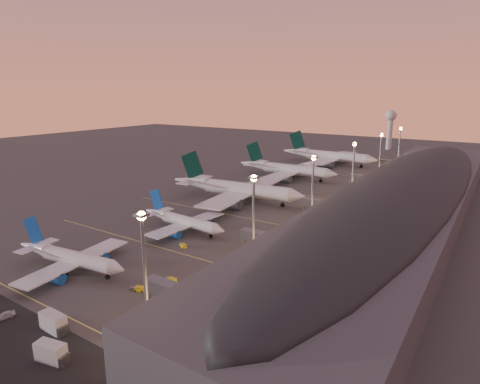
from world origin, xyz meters
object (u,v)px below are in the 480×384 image
Objects in this scene: airliner_wide_mid at (286,169)px; airliner_wide_far at (328,156)px; baggage_tug_b at (171,280)px; catering_truck_a at (54,323)px; airliner_wide_near at (235,189)px; baggage_tug_a at (138,289)px; baggage_tug_c at (183,245)px; catering_truck_b at (52,353)px; service_van_c at (5,315)px; radar_tower at (390,123)px; airliner_narrow_north at (183,221)px; airliner_narrow_south at (69,257)px.

airliner_wide_far is at bearing 86.44° from airliner_wide_mid.
baggage_tug_b is 29.67m from catering_truck_a.
airliner_wide_near is 86.99m from baggage_tug_a.
baggage_tug_c is at bearing -78.05° from airliner_wide_near.
baggage_tug_b is at bearing 46.12° from baggage_tug_a.
catering_truck_b is 1.60× the size of service_van_c.
radar_tower is 4.86× the size of catering_truck_a.
radar_tower is 7.77× the size of service_van_c.
baggage_tug_a is at bearing -110.66° from baggage_tug_b.
airliner_wide_far reaches higher than service_van_c.
catering_truck_a is (25.72, -214.95, -3.74)m from airliner_wide_far.
baggage_tug_a is at bearing 68.21° from service_van_c.
baggage_tug_c is at bearing 95.20° from catering_truck_b.
airliner_wide_near is 0.98× the size of airliner_wide_far.
service_van_c is (-4.87, -52.08, 0.23)m from baggage_tug_c.
baggage_tug_c is at bearing 93.57° from service_van_c.
catering_truck_b is (8.48, -5.79, -0.09)m from catering_truck_a.
baggage_tug_a is 0.92× the size of service_van_c.
airliner_narrow_north is 39.44m from baggage_tug_b.
airliner_narrow_south reaches higher than service_van_c.
airliner_narrow_south reaches higher than baggage_tug_a.
catering_truck_a reaches higher than baggage_tug_b.
airliner_narrow_north is 16.17m from baggage_tug_c.
airliner_narrow_south is at bearing -93.87° from airliner_wide_near.
baggage_tug_b is 0.53× the size of catering_truck_b.
baggage_tug_b is at bearing -75.90° from airliner_wide_mid.
airliner_wide_far is 195.63m from baggage_tug_a.
baggage_tug_b is 0.53× the size of catering_truck_a.
airliner_wide_far is (-2.40, 195.49, 1.95)m from airliner_narrow_south.
airliner_wide_near is at bearing 87.04° from baggage_tug_a.
service_van_c is (12.34, -107.12, -4.69)m from airliner_wide_near.
catering_truck_b is at bearing -79.23° from airliner_wide_far.
catering_truck_a is at bearing -47.46° from airliner_narrow_south.
airliner_wide_near is 56.21m from airliner_wide_mid.
radar_tower is 313.56m from service_van_c.
service_van_c is at bearing -71.93° from baggage_tug_c.
baggage_tug_c is (14.93, 29.34, -3.06)m from airliner_narrow_south.
airliner_wide_near is at bearing 114.31° from baggage_tug_b.
airliner_wide_mid is 162.57m from catering_truck_a.
airliner_narrow_north is (4.48, 41.32, -0.10)m from airliner_narrow_south.
airliner_narrow_north is 43.63m from airliner_wide_near.
airliner_wide_mid is at bearing 123.85° from baggage_tug_c.
airliner_wide_mid is at bearing 84.65° from airliner_narrow_south.
radar_tower is 8.48× the size of baggage_tug_a.
airliner_wide_far is 9.97× the size of catering_truck_b.
airliner_wide_far is at bearing 84.65° from airliner_wide_near.
service_van_c is (-14.57, -24.54, 0.23)m from baggage_tug_a.
airliner_wide_far is (3.14, 55.00, 0.54)m from airliner_wide_mid.
airliner_narrow_south is 10.09× the size of baggage_tug_c.
airliner_narrow_south is 40.64m from catering_truck_b.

